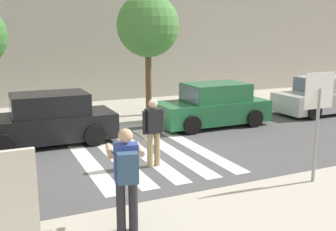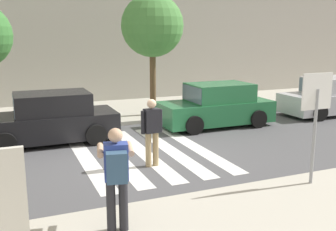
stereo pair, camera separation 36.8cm
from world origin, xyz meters
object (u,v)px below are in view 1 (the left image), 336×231
at_px(parked_car_black, 47,120).
at_px(parked_car_green, 213,106).
at_px(photographer_with_backpack, 126,172).
at_px(pedestrian_crossing, 153,129).
at_px(parked_car_silver, 323,96).
at_px(street_tree_center, 148,26).
at_px(stop_sign, 318,103).

height_order(parked_car_black, parked_car_green, same).
relative_size(photographer_with_backpack, pedestrian_crossing, 1.00).
relative_size(parked_car_silver, street_tree_center, 0.88).
distance_m(parked_car_silver, street_tree_center, 7.88).
distance_m(photographer_with_backpack, parked_car_black, 6.49).
bearing_deg(photographer_with_backpack, parked_car_black, 93.07).
bearing_deg(stop_sign, parked_car_silver, 42.98).
bearing_deg(parked_car_silver, street_tree_center, 162.84).
bearing_deg(parked_car_black, photographer_with_backpack, -86.93).
distance_m(stop_sign, parked_car_black, 7.75).
height_order(photographer_with_backpack, pedestrian_crossing, photographer_with_backpack).
relative_size(photographer_with_backpack, parked_car_green, 0.42).
xyz_separation_m(parked_car_green, parked_car_silver, (5.38, 0.00, 0.00)).
bearing_deg(pedestrian_crossing, street_tree_center, 69.25).
bearing_deg(parked_car_silver, photographer_with_backpack, -149.23).
xyz_separation_m(parked_car_black, street_tree_center, (4.19, 2.17, 2.85)).
bearing_deg(stop_sign, parked_car_green, 79.92).
bearing_deg(stop_sign, photographer_with_backpack, -174.08).
distance_m(stop_sign, pedestrian_crossing, 3.90).
distance_m(parked_car_black, street_tree_center, 5.51).
bearing_deg(street_tree_center, parked_car_black, -152.63).
height_order(photographer_with_backpack, parked_car_green, photographer_with_backpack).
bearing_deg(parked_car_silver, stop_sign, -137.02).
xyz_separation_m(stop_sign, street_tree_center, (-0.57, 8.18, 1.71)).
height_order(parked_car_silver, street_tree_center, street_tree_center).
height_order(stop_sign, parked_car_black, stop_sign).
distance_m(stop_sign, parked_car_silver, 8.89).
relative_size(parked_car_green, parked_car_silver, 1.00).
bearing_deg(parked_car_black, pedestrian_crossing, -57.12).
bearing_deg(parked_car_green, parked_car_black, 180.00).
height_order(parked_car_green, parked_car_silver, same).
relative_size(pedestrian_crossing, street_tree_center, 0.37).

